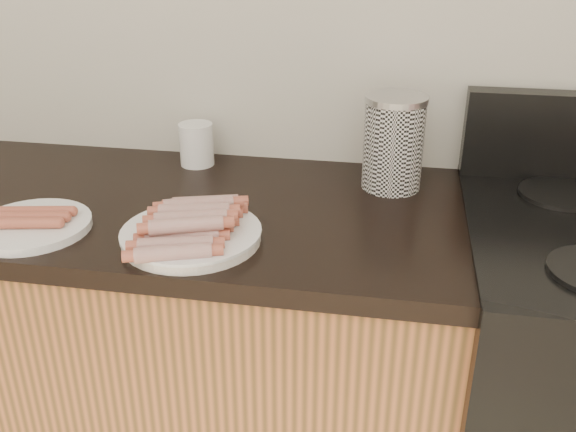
% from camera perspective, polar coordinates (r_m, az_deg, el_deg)
% --- Properties ---
extents(cabinet_base, '(2.20, 0.59, 0.86)m').
position_cam_1_polar(cabinet_base, '(1.86, -23.24, -11.06)').
color(cabinet_base, '#B66537').
rests_on(cabinet_base, floor).
extents(burner_far_left, '(0.18, 0.18, 0.01)m').
position_cam_1_polar(burner_far_left, '(1.52, 23.12, 1.82)').
color(burner_far_left, black).
rests_on(burner_far_left, stove).
extents(main_plate, '(0.33, 0.33, 0.02)m').
position_cam_1_polar(main_plate, '(1.24, -8.58, -1.83)').
color(main_plate, white).
rests_on(main_plate, counter_slab).
extents(side_plate, '(0.29, 0.29, 0.02)m').
position_cam_1_polar(side_plate, '(1.37, -21.85, -0.82)').
color(side_plate, white).
rests_on(side_plate, counter_slab).
extents(hotdog_pile, '(0.14, 0.28, 0.05)m').
position_cam_1_polar(hotdog_pile, '(1.23, -8.67, -0.53)').
color(hotdog_pile, maroon).
rests_on(hotdog_pile, main_plate).
extents(plain_sausages, '(0.14, 0.10, 0.02)m').
position_cam_1_polar(plain_sausages, '(1.36, -21.98, -0.09)').
color(plain_sausages, '#D17638').
rests_on(plain_sausages, side_plate).
extents(canister, '(0.14, 0.14, 0.21)m').
position_cam_1_polar(canister, '(1.46, 9.36, 6.45)').
color(canister, white).
rests_on(canister, counter_slab).
extents(mug, '(0.11, 0.11, 0.10)m').
position_cam_1_polar(mug, '(1.61, -8.14, 6.32)').
color(mug, white).
rests_on(mug, counter_slab).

